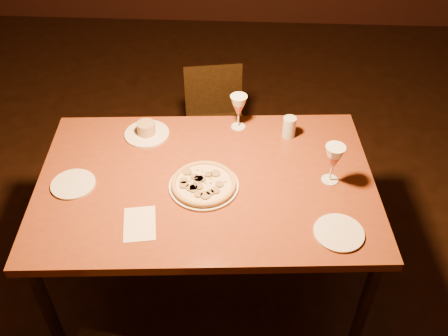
{
  "coord_description": "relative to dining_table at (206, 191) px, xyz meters",
  "views": [
    {
      "loc": [
        0.04,
        -1.58,
        2.41
      ],
      "look_at": [
        -0.05,
        0.15,
        0.87
      ],
      "focal_mm": 40.0,
      "sensor_mm": 36.0,
      "label": 1
    }
  ],
  "objects": [
    {
      "name": "pizza_plate",
      "position": [
        -0.0,
        -0.05,
        0.09
      ],
      "size": [
        0.32,
        0.32,
        0.03
      ],
      "color": "white",
      "rests_on": "dining_table"
    },
    {
      "name": "side_plate_left",
      "position": [
        -0.6,
        -0.07,
        0.08
      ],
      "size": [
        0.2,
        0.2,
        0.01
      ],
      "primitive_type": "cylinder",
      "color": "white",
      "rests_on": "dining_table"
    },
    {
      "name": "wine_glass_right",
      "position": [
        0.57,
        0.03,
        0.17
      ],
      "size": [
        0.09,
        0.09,
        0.2
      ],
      "primitive_type": null,
      "color": "#CC6F55",
      "rests_on": "dining_table"
    },
    {
      "name": "floor",
      "position": [
        0.13,
        -0.1,
        -0.76
      ],
      "size": [
        7.0,
        7.0,
        0.0
      ],
      "primitive_type": "plane",
      "color": "black",
      "rests_on": "ground"
    },
    {
      "name": "water_tumbler",
      "position": [
        0.4,
        0.35,
        0.13
      ],
      "size": [
        0.07,
        0.07,
        0.11
      ],
      "primitive_type": "cylinder",
      "color": "silver",
      "rests_on": "dining_table"
    },
    {
      "name": "chair_far",
      "position": [
        -0.03,
        1.0,
        -0.32
      ],
      "size": [
        0.44,
        0.44,
        0.78
      ],
      "rotation": [
        0.0,
        0.0,
        0.17
      ],
      "color": "black",
      "rests_on": "floor"
    },
    {
      "name": "wine_glass_far",
      "position": [
        0.14,
        0.41,
        0.17
      ],
      "size": [
        0.09,
        0.09,
        0.19
      ],
      "primitive_type": null,
      "color": "#CC6F55",
      "rests_on": "dining_table"
    },
    {
      "name": "ramekin_saucer",
      "position": [
        -0.33,
        0.32,
        0.1
      ],
      "size": [
        0.23,
        0.23,
        0.07
      ],
      "color": "white",
      "rests_on": "dining_table"
    },
    {
      "name": "side_plate_near",
      "position": [
        0.58,
        -0.3,
        0.08
      ],
      "size": [
        0.21,
        0.21,
        0.01
      ],
      "primitive_type": "cylinder",
      "color": "white",
      "rests_on": "dining_table"
    },
    {
      "name": "dining_table",
      "position": [
        0.0,
        0.0,
        0.0
      ],
      "size": [
        1.62,
        1.11,
        0.83
      ],
      "rotation": [
        0.0,
        0.0,
        0.07
      ],
      "color": "brown",
      "rests_on": "floor"
    },
    {
      "name": "menu_card",
      "position": [
        -0.26,
        -0.29,
        0.07
      ],
      "size": [
        0.16,
        0.21,
        0.0
      ],
      "primitive_type": "cube",
      "rotation": [
        0.0,
        0.0,
        0.17
      ],
      "color": "white",
      "rests_on": "dining_table"
    }
  ]
}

